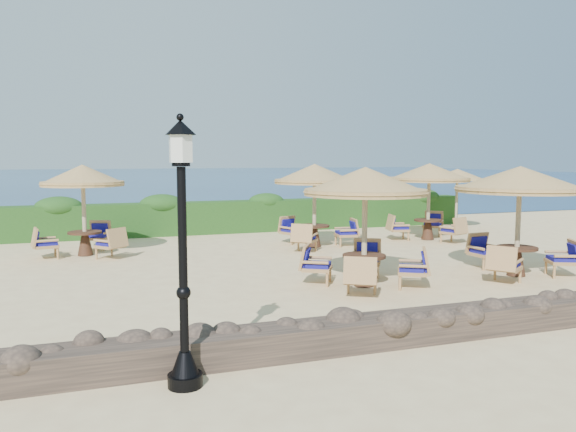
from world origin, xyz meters
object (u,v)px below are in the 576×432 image
(lamp_post, at_px, (183,265))
(cafe_set_2, at_px, (83,194))
(cafe_set_4, at_px, (429,185))
(cafe_set_0, at_px, (365,205))
(cafe_set_3, at_px, (314,189))
(cafe_set_1, at_px, (519,195))
(extra_parasol, at_px, (457,175))

(lamp_post, height_order, cafe_set_2, lamp_post)
(lamp_post, xyz_separation_m, cafe_set_4, (9.94, 9.90, 0.36))
(cafe_set_0, relative_size, cafe_set_3, 1.01)
(lamp_post, relative_size, cafe_set_2, 1.21)
(lamp_post, distance_m, cafe_set_2, 10.51)
(cafe_set_0, distance_m, cafe_set_1, 4.00)
(extra_parasol, height_order, cafe_set_0, cafe_set_0)
(cafe_set_4, bearing_deg, cafe_set_0, -133.21)
(extra_parasol, xyz_separation_m, cafe_set_0, (-7.98, -7.77, -0.36))
(extra_parasol, relative_size, cafe_set_1, 0.79)
(cafe_set_3, xyz_separation_m, cafe_set_4, (4.34, 0.22, 0.06))
(lamp_post, relative_size, cafe_set_4, 1.16)
(lamp_post, distance_m, cafe_set_0, 6.27)
(extra_parasol, xyz_separation_m, cafe_set_4, (-2.66, -2.10, -0.26))
(cafe_set_1, height_order, cafe_set_3, same)
(lamp_post, distance_m, cafe_set_3, 11.18)
(cafe_set_3, bearing_deg, cafe_set_2, 173.87)
(lamp_post, relative_size, cafe_set_3, 1.20)
(extra_parasol, height_order, cafe_set_4, cafe_set_4)
(cafe_set_0, relative_size, cafe_set_2, 1.02)
(cafe_set_2, bearing_deg, lamp_post, -82.81)
(cafe_set_3, bearing_deg, extra_parasol, 18.33)
(extra_parasol, distance_m, cafe_set_0, 11.14)
(lamp_post, height_order, cafe_set_3, lamp_post)
(extra_parasol, distance_m, cafe_set_3, 7.39)
(cafe_set_0, bearing_deg, cafe_set_2, 133.78)
(lamp_post, distance_m, extra_parasol, 17.41)
(extra_parasol, distance_m, cafe_set_1, 8.93)
(extra_parasol, bearing_deg, cafe_set_3, -161.67)
(lamp_post, distance_m, cafe_set_4, 14.03)
(lamp_post, xyz_separation_m, cafe_set_3, (5.59, 9.68, 0.30))
(cafe_set_1, bearing_deg, lamp_post, -154.98)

